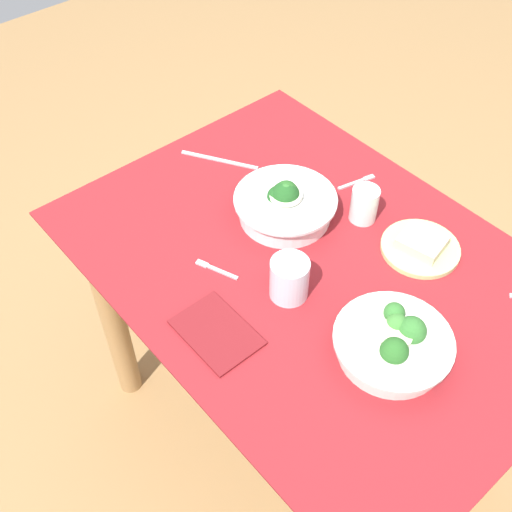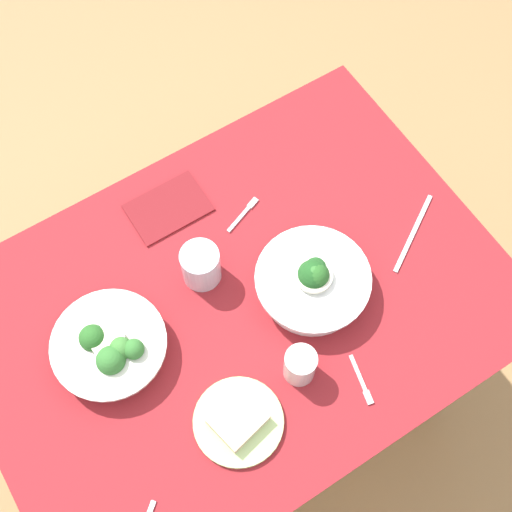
{
  "view_description": "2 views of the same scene",
  "coord_description": "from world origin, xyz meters",
  "px_view_note": "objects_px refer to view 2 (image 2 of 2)",
  "views": [
    {
      "loc": [
        0.62,
        -0.7,
        1.8
      ],
      "look_at": [
        -0.08,
        -0.1,
        0.78
      ],
      "focal_mm": 44.26,
      "sensor_mm": 36.0,
      "label": 1
    },
    {
      "loc": [
        0.25,
        0.47,
        2.14
      ],
      "look_at": [
        -0.09,
        -0.07,
        0.78
      ],
      "focal_mm": 49.15,
      "sensor_mm": 36.0,
      "label": 2
    }
  ],
  "objects_px": {
    "fork_by_far_bowl": "(244,213)",
    "fork_by_near_bowl": "(362,382)",
    "bread_side_plate": "(238,421)",
    "water_glass_side": "(300,365)",
    "broccoli_bowl_far": "(313,281)",
    "table_knife_left": "(413,233)",
    "broccoli_bowl_near": "(110,347)",
    "water_glass_center": "(201,265)",
    "napkin_folded_upper": "(168,208)"
  },
  "relations": [
    {
      "from": "broccoli_bowl_near",
      "to": "napkin_folded_upper",
      "type": "relative_size",
      "value": 1.34
    },
    {
      "from": "water_glass_center",
      "to": "water_glass_side",
      "type": "distance_m",
      "value": 0.29
    },
    {
      "from": "broccoli_bowl_near",
      "to": "water_glass_center",
      "type": "height_order",
      "value": "water_glass_center"
    },
    {
      "from": "broccoli_bowl_far",
      "to": "napkin_folded_upper",
      "type": "height_order",
      "value": "broccoli_bowl_far"
    },
    {
      "from": "water_glass_center",
      "to": "fork_by_far_bowl",
      "type": "height_order",
      "value": "water_glass_center"
    },
    {
      "from": "water_glass_side",
      "to": "napkin_folded_upper",
      "type": "bearing_deg",
      "value": -85.36
    },
    {
      "from": "water_glass_center",
      "to": "table_knife_left",
      "type": "relative_size",
      "value": 0.45
    },
    {
      "from": "broccoli_bowl_far",
      "to": "table_knife_left",
      "type": "distance_m",
      "value": 0.27
    },
    {
      "from": "fork_by_far_bowl",
      "to": "napkin_folded_upper",
      "type": "relative_size",
      "value": 0.58
    },
    {
      "from": "fork_by_far_bowl",
      "to": "fork_by_near_bowl",
      "type": "xyz_separation_m",
      "value": [
        0.0,
        0.45,
        0.0
      ]
    },
    {
      "from": "bread_side_plate",
      "to": "broccoli_bowl_far",
      "type": "bearing_deg",
      "value": -150.59
    },
    {
      "from": "broccoli_bowl_near",
      "to": "fork_by_near_bowl",
      "type": "height_order",
      "value": "broccoli_bowl_near"
    },
    {
      "from": "broccoli_bowl_far",
      "to": "water_glass_side",
      "type": "bearing_deg",
      "value": 47.76
    },
    {
      "from": "water_glass_center",
      "to": "water_glass_side",
      "type": "bearing_deg",
      "value": 100.96
    },
    {
      "from": "bread_side_plate",
      "to": "napkin_folded_upper",
      "type": "relative_size",
      "value": 1.02
    },
    {
      "from": "bread_side_plate",
      "to": "fork_by_far_bowl",
      "type": "bearing_deg",
      "value": -123.3
    },
    {
      "from": "fork_by_near_bowl",
      "to": "broccoli_bowl_far",
      "type": "bearing_deg",
      "value": -174.51
    },
    {
      "from": "bread_side_plate",
      "to": "water_glass_side",
      "type": "height_order",
      "value": "water_glass_side"
    },
    {
      "from": "water_glass_center",
      "to": "napkin_folded_upper",
      "type": "relative_size",
      "value": 0.54
    },
    {
      "from": "water_glass_side",
      "to": "fork_by_far_bowl",
      "type": "height_order",
      "value": "water_glass_side"
    },
    {
      "from": "water_glass_center",
      "to": "fork_by_far_bowl",
      "type": "distance_m",
      "value": 0.18
    },
    {
      "from": "fork_by_near_bowl",
      "to": "napkin_folded_upper",
      "type": "height_order",
      "value": "napkin_folded_upper"
    },
    {
      "from": "bread_side_plate",
      "to": "broccoli_bowl_near",
      "type": "bearing_deg",
      "value": -61.4
    },
    {
      "from": "broccoli_bowl_far",
      "to": "water_glass_center",
      "type": "distance_m",
      "value": 0.24
    },
    {
      "from": "broccoli_bowl_far",
      "to": "fork_by_near_bowl",
      "type": "relative_size",
      "value": 2.3
    },
    {
      "from": "broccoli_bowl_near",
      "to": "napkin_folded_upper",
      "type": "height_order",
      "value": "broccoli_bowl_near"
    },
    {
      "from": "bread_side_plate",
      "to": "fork_by_far_bowl",
      "type": "height_order",
      "value": "bread_side_plate"
    },
    {
      "from": "broccoli_bowl_far",
      "to": "table_knife_left",
      "type": "height_order",
      "value": "broccoli_bowl_far"
    },
    {
      "from": "water_glass_center",
      "to": "fork_by_near_bowl",
      "type": "height_order",
      "value": "water_glass_center"
    },
    {
      "from": "water_glass_center",
      "to": "napkin_folded_upper",
      "type": "height_order",
      "value": "water_glass_center"
    },
    {
      "from": "fork_by_near_bowl",
      "to": "table_knife_left",
      "type": "xyz_separation_m",
      "value": [
        -0.29,
        -0.21,
        -0.0
      ]
    },
    {
      "from": "fork_by_far_bowl",
      "to": "broccoli_bowl_far",
      "type": "bearing_deg",
      "value": -104.44
    },
    {
      "from": "broccoli_bowl_near",
      "to": "water_glass_side",
      "type": "relative_size",
      "value": 2.7
    },
    {
      "from": "broccoli_bowl_far",
      "to": "water_glass_side",
      "type": "height_order",
      "value": "broccoli_bowl_far"
    },
    {
      "from": "broccoli_bowl_near",
      "to": "fork_by_near_bowl",
      "type": "relative_size",
      "value": 2.22
    },
    {
      "from": "water_glass_center",
      "to": "fork_by_near_bowl",
      "type": "xyz_separation_m",
      "value": [
        -0.15,
        0.37,
        -0.04
      ]
    },
    {
      "from": "broccoli_bowl_far",
      "to": "water_glass_side",
      "type": "relative_size",
      "value": 2.8
    },
    {
      "from": "bread_side_plate",
      "to": "water_glass_side",
      "type": "distance_m",
      "value": 0.16
    },
    {
      "from": "fork_by_near_bowl",
      "to": "napkin_folded_upper",
      "type": "relative_size",
      "value": 0.61
    },
    {
      "from": "fork_by_near_bowl",
      "to": "napkin_folded_upper",
      "type": "distance_m",
      "value": 0.57
    },
    {
      "from": "bread_side_plate",
      "to": "napkin_folded_upper",
      "type": "height_order",
      "value": "bread_side_plate"
    },
    {
      "from": "fork_by_far_bowl",
      "to": "napkin_folded_upper",
      "type": "distance_m",
      "value": 0.17
    },
    {
      "from": "broccoli_bowl_far",
      "to": "broccoli_bowl_near",
      "type": "distance_m",
      "value": 0.43
    },
    {
      "from": "fork_by_far_bowl",
      "to": "fork_by_near_bowl",
      "type": "height_order",
      "value": "same"
    },
    {
      "from": "broccoli_bowl_near",
      "to": "broccoli_bowl_far",
      "type": "bearing_deg",
      "value": 166.63
    },
    {
      "from": "fork_by_far_bowl",
      "to": "napkin_folded_upper",
      "type": "bearing_deg",
      "value": 122.27
    },
    {
      "from": "water_glass_side",
      "to": "fork_by_near_bowl",
      "type": "height_order",
      "value": "water_glass_side"
    },
    {
      "from": "fork_by_far_bowl",
      "to": "fork_by_near_bowl",
      "type": "relative_size",
      "value": 0.96
    },
    {
      "from": "broccoli_bowl_far",
      "to": "broccoli_bowl_near",
      "type": "relative_size",
      "value": 1.03
    },
    {
      "from": "broccoli_bowl_far",
      "to": "fork_by_near_bowl",
      "type": "xyz_separation_m",
      "value": [
        0.03,
        0.22,
        -0.04
      ]
    }
  ]
}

